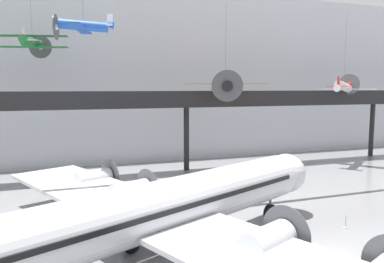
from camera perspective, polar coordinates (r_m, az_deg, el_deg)
The scene contains 9 objects.
ground_plane at distance 25.84m, azimuth 19.42°, elevation -17.78°, with size 260.00×260.00×0.00m, color gray.
hangar_back_wall at distance 55.16m, azimuth -3.58°, elevation 8.39°, with size 140.00×3.00×24.37m.
mezzanine_walkway at distance 46.51m, azimuth -0.48°, elevation 4.17°, with size 110.00×3.20×10.16m.
airliner_silver_main at distance 22.06m, azimuth -6.39°, elevation -12.15°, with size 29.72×34.97×9.75m.
suspended_plane_blue_trainer at distance 36.41m, azimuth -16.23°, elevation 15.20°, with size 5.47×6.59×5.81m.
suspended_plane_green_biplane at distance 45.34m, azimuth -23.12°, elevation 12.35°, with size 7.37×6.15×6.66m.
suspended_plane_silver_racer at distance 53.94m, azimuth 22.10°, elevation 6.34°, with size 6.74×7.29×10.81m.
suspended_plane_orange_highwing at distance 45.77m, azimuth 5.10°, elevation 6.52°, with size 9.81×8.44×11.39m.
stanchion_barrier at distance 31.33m, azimuth 22.36°, elevation -12.86°, with size 0.36×0.36×1.08m.
Camera 1 is at (-15.07, -18.15, 10.55)m, focal length 35.00 mm.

